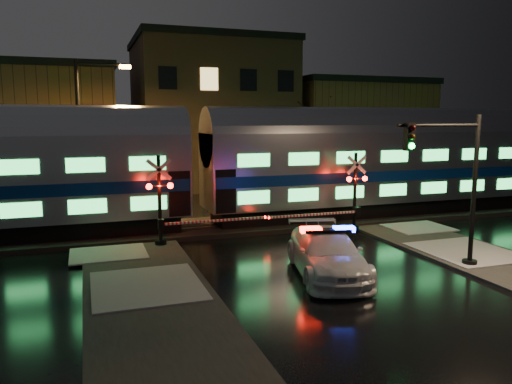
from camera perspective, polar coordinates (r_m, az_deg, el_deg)
ground at (r=21.48m, az=4.24°, el=-6.64°), size 120.00×120.00×0.00m
ballast at (r=25.99m, az=-0.12°, el=-3.69°), size 90.00×4.20×0.24m
sidewalk_left at (r=14.26m, az=-10.89°, el=-14.47°), size 4.00×20.00×0.12m
building_left at (r=41.33m, az=-25.81°, el=6.09°), size 14.00×10.00×9.00m
building_mid at (r=42.78m, az=-5.26°, el=8.61°), size 12.00×11.00×11.50m
building_right at (r=47.18m, az=10.54°, el=6.66°), size 12.00×10.00×8.50m
train at (r=24.68m, az=-6.91°, el=3.27°), size 51.00×3.12×5.92m
police_car at (r=18.07m, az=8.11°, el=-6.95°), size 3.45×5.88×1.77m
crossing_signal_right at (r=24.90m, az=10.60°, el=-0.87°), size 5.52×0.64×3.91m
crossing_signal_left at (r=21.95m, az=-9.98°, el=-1.98°), size 5.66×0.65×4.01m
traffic_light at (r=19.43m, az=21.81°, el=0.32°), size 3.69×0.68×5.71m
streetlight at (r=28.04m, az=-18.96°, el=6.73°), size 2.88×0.30×8.62m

